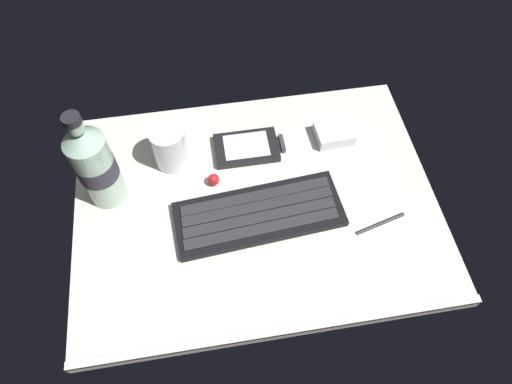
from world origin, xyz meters
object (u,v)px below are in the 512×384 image
handheld_device (250,147)px  juice_cup (170,148)px  trackball_mouse (214,180)px  stylus_pen (381,223)px  keyboard (258,214)px  charger_block (334,134)px  water_bottle (95,165)px

handheld_device → juice_cup: bearing=-179.1°
trackball_mouse → stylus_pen: 30.45cm
keyboard → trackball_mouse: trackball_mouse is taller
keyboard → handheld_device: (0.80, 14.70, -0.08)cm
keyboard → juice_cup: 20.31cm
handheld_device → stylus_pen: 27.83cm
stylus_pen → juice_cup: bearing=136.2°
handheld_device → trackball_mouse: size_ratio=5.82×
charger_block → keyboard: bearing=-139.0°
charger_block → trackball_mouse: charger_block is taller
water_bottle → stylus_pen: 49.09cm
water_bottle → stylus_pen: size_ratio=2.19×
water_bottle → charger_block: water_bottle is taller
charger_block → trackball_mouse: 25.13cm
charger_block → stylus_pen: charger_block is taller
trackball_mouse → juice_cup: bearing=138.3°
keyboard → charger_block: (17.32, 15.04, 0.39)cm
charger_block → stylus_pen: size_ratio=0.74×
charger_block → stylus_pen: 20.13cm
water_bottle → stylus_pen: water_bottle is taller
water_bottle → stylus_pen: (46.34, -13.68, -8.66)cm
stylus_pen → keyboard: bearing=152.3°
keyboard → charger_block: 22.94cm
water_bottle → charger_block: bearing=8.1°
juice_cup → water_bottle: (-11.77, -5.59, 5.10)cm
juice_cup → charger_block: (31.23, 0.57, -2.71)cm
keyboard → stylus_pen: 21.22cm
handheld_device → water_bottle: (-26.48, -5.82, 8.28)cm
keyboard → water_bottle: 28.38cm
handheld_device → juice_cup: (-14.70, -0.23, 3.18)cm
handheld_device → water_bottle: water_bottle is taller
water_bottle → trackball_mouse: size_ratio=9.45×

